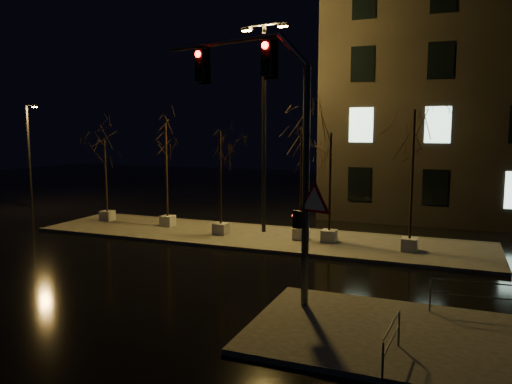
% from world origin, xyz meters
% --- Properties ---
extents(ground, '(90.00, 90.00, 0.00)m').
position_xyz_m(ground, '(0.00, 0.00, 0.00)').
color(ground, black).
rests_on(ground, ground).
extents(median, '(22.00, 5.00, 0.15)m').
position_xyz_m(median, '(0.00, 6.00, 0.07)').
color(median, '#413E3A').
rests_on(median, ground).
extents(sidewalk_corner, '(7.00, 5.00, 0.15)m').
position_xyz_m(sidewalk_corner, '(7.50, -3.50, 0.07)').
color(sidewalk_corner, '#413E3A').
rests_on(sidewalk_corner, ground).
extents(tree_0, '(1.80, 1.80, 4.64)m').
position_xyz_m(tree_0, '(-9.15, 6.58, 3.67)').
color(tree_0, '#B2AFA6').
rests_on(tree_0, median).
extents(tree_1, '(1.80, 1.80, 5.56)m').
position_xyz_m(tree_1, '(-5.14, 6.47, 4.37)').
color(tree_1, '#B2AFA6').
rests_on(tree_1, median).
extents(tree_2, '(1.80, 1.80, 5.19)m').
position_xyz_m(tree_2, '(-1.60, 5.60, 4.08)').
color(tree_2, '#B2AFA6').
rests_on(tree_2, median).
extents(tree_3, '(1.80, 1.80, 5.32)m').
position_xyz_m(tree_3, '(2.38, 5.92, 4.18)').
color(tree_3, '#B2AFA6').
rests_on(tree_3, median).
extents(tree_4, '(1.80, 1.80, 5.09)m').
position_xyz_m(tree_4, '(3.72, 5.94, 4.01)').
color(tree_4, '#B2AFA6').
rests_on(tree_4, median).
extents(tree_5, '(1.80, 1.80, 6.08)m').
position_xyz_m(tree_5, '(7.28, 5.52, 4.76)').
color(tree_5, '#B2AFA6').
rests_on(tree_5, median).
extents(traffic_signal_mast, '(6.22, 2.03, 7.92)m').
position_xyz_m(traffic_signal_mast, '(3.74, -2.01, 5.35)').
color(traffic_signal_mast, '#515458').
rests_on(traffic_signal_mast, sidewalk_corner).
extents(streetlight_main, '(2.53, 0.68, 10.13)m').
position_xyz_m(streetlight_main, '(0.13, 6.98, 5.99)').
color(streetlight_main, black).
rests_on(streetlight_main, median).
extents(streetlight_far, '(1.33, 0.53, 6.89)m').
position_xyz_m(streetlight_far, '(-17.71, 9.55, 3.79)').
color(streetlight_far, black).
rests_on(streetlight_far, ground).
extents(guard_rail_a, '(2.26, 0.18, 0.98)m').
position_xyz_m(guard_rail_a, '(9.53, -1.50, 0.79)').
color(guard_rail_a, '#515458').
rests_on(guard_rail_a, sidewalk_corner).
extents(guard_rail_b, '(0.18, 1.91, 0.91)m').
position_xyz_m(guard_rail_b, '(7.77, -5.20, 0.73)').
color(guard_rail_b, '#515458').
rests_on(guard_rail_b, sidewalk_corner).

